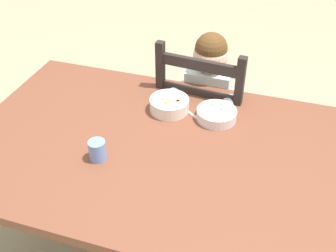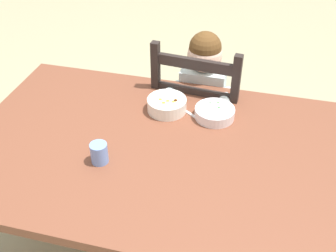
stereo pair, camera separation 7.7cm
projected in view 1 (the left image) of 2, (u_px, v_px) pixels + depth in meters
The scene contains 7 objects.
dining_table at pixel (149, 160), 1.68m from camera, with size 1.48×1.00×0.72m.
dining_chair at pixel (204, 123), 2.18m from camera, with size 0.46×0.46×0.95m.
child_figure at pixel (207, 96), 2.06m from camera, with size 0.32×0.31×0.96m.
bowl_of_peas at pixel (217, 114), 1.75m from camera, with size 0.17×0.17×0.05m.
bowl_of_carrots at pixel (169, 104), 1.80m from camera, with size 0.17×0.17×0.06m.
spoon at pixel (185, 109), 1.81m from camera, with size 0.12×0.10×0.01m.
drinking_cup at pixel (97, 150), 1.54m from camera, with size 0.07×0.07×0.08m, color #7198E2.
Camera 1 is at (0.45, -1.17, 1.77)m, focal length 43.83 mm.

